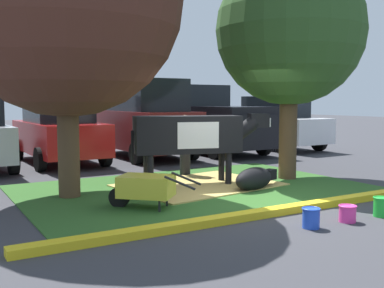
# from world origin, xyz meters

# --- Properties ---
(ground_plane) EXTENTS (80.00, 80.00, 0.00)m
(ground_plane) POSITION_xyz_m (0.00, 0.00, 0.00)
(ground_plane) COLOR #38383D
(grass_island) EXTENTS (7.08, 4.81, 0.02)m
(grass_island) POSITION_xyz_m (-0.33, 1.54, 0.01)
(grass_island) COLOR #2D5B23
(grass_island) RESTS_ON ground
(curb_yellow) EXTENTS (8.28, 0.24, 0.12)m
(curb_yellow) POSITION_xyz_m (-0.33, -1.01, 0.06)
(curb_yellow) COLOR yellow
(curb_yellow) RESTS_ON ground
(hay_bedding) EXTENTS (3.52, 2.84, 0.04)m
(hay_bedding) POSITION_xyz_m (-0.10, 1.77, 0.03)
(hay_bedding) COLOR tan
(hay_bedding) RESTS_ON ground
(shade_tree_right) EXTENTS (3.44, 3.44, 5.18)m
(shade_tree_right) POSITION_xyz_m (2.19, 1.50, 3.44)
(shade_tree_right) COLOR #4C3823
(shade_tree_right) RESTS_ON ground
(cow_holstein) EXTENTS (3.07, 1.31, 1.57)m
(cow_holstein) POSITION_xyz_m (-0.17, 1.94, 1.11)
(cow_holstein) COLOR black
(cow_holstein) RESTS_ON ground
(calf_lying) EXTENTS (1.33, 0.79, 0.48)m
(calf_lying) POSITION_xyz_m (0.68, 0.82, 0.24)
(calf_lying) COLOR black
(calf_lying) RESTS_ON ground
(person_handler) EXTENTS (0.50, 0.34, 1.51)m
(person_handler) POSITION_xyz_m (0.33, 3.14, 0.80)
(person_handler) COLOR black
(person_handler) RESTS_ON ground
(wheelbarrow) EXTENTS (1.36, 1.33, 0.63)m
(wheelbarrow) POSITION_xyz_m (-1.99, 0.44, 0.39)
(wheelbarrow) COLOR gold
(wheelbarrow) RESTS_ON ground
(bucket_blue) EXTENTS (0.27, 0.27, 0.30)m
(bucket_blue) POSITION_xyz_m (-0.41, -1.88, 0.16)
(bucket_blue) COLOR blue
(bucket_blue) RESTS_ON ground
(bucket_pink) EXTENTS (0.28, 0.28, 0.26)m
(bucket_pink) POSITION_xyz_m (0.33, -1.91, 0.14)
(bucket_pink) COLOR #EA3893
(bucket_pink) RESTS_ON ground
(bucket_green) EXTENTS (0.28, 0.28, 0.32)m
(bucket_green) POSITION_xyz_m (1.06, -1.96, 0.17)
(bucket_green) COLOR green
(bucket_green) RESTS_ON ground
(sedan_red) EXTENTS (2.09, 4.44, 2.02)m
(sedan_red) POSITION_xyz_m (-1.73, 7.14, 0.98)
(sedan_red) COLOR red
(sedan_red) RESTS_ON ground
(suv_dark_grey) EXTENTS (2.19, 4.64, 2.52)m
(suv_dark_grey) POSITION_xyz_m (1.01, 7.09, 1.27)
(suv_dark_grey) COLOR maroon
(suv_dark_grey) RESTS_ON ground
(pickup_truck_black) EXTENTS (2.30, 5.44, 2.42)m
(pickup_truck_black) POSITION_xyz_m (3.69, 7.32, 1.11)
(pickup_truck_black) COLOR black
(pickup_truck_black) RESTS_ON ground
(hatchback_white) EXTENTS (2.09, 4.44, 2.02)m
(hatchback_white) POSITION_xyz_m (6.50, 6.97, 0.98)
(hatchback_white) COLOR silver
(hatchback_white) RESTS_ON ground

